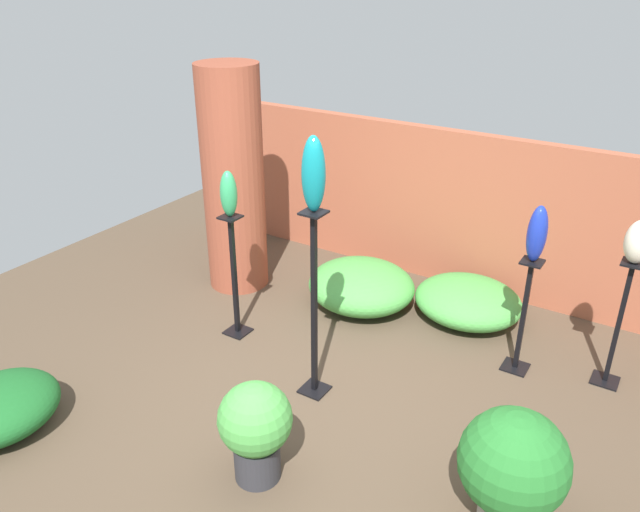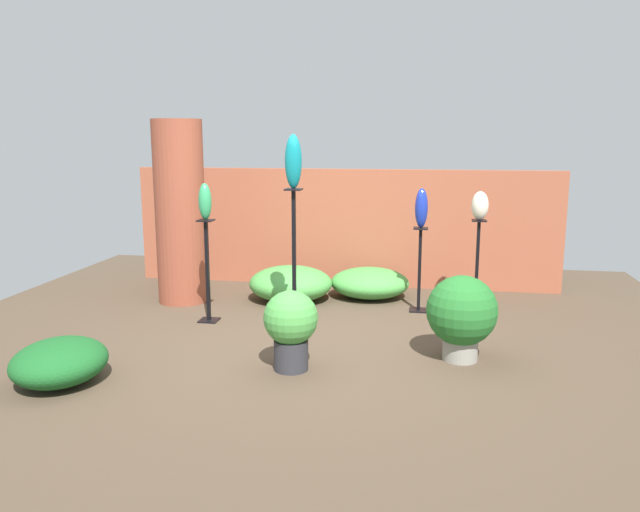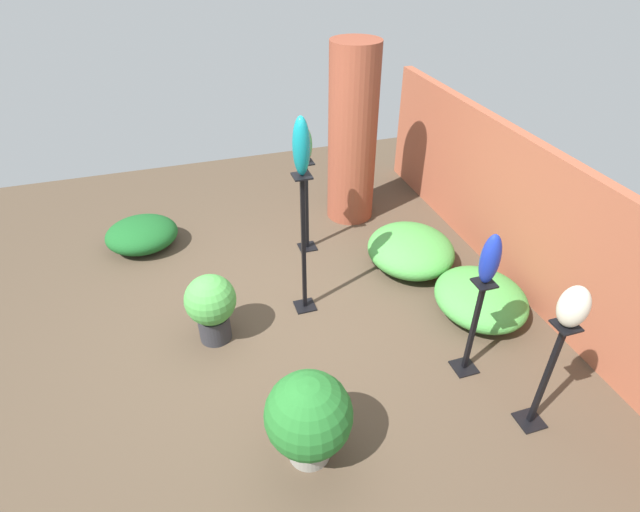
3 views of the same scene
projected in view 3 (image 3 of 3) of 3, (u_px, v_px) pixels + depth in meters
name	position (u px, v px, depth m)	size (l,w,h in m)	color
ground_plane	(282.00, 324.00, 4.85)	(8.00, 8.00, 0.00)	#4C3D2D
brick_wall_back	(522.00, 216.00, 5.03)	(5.60, 0.12, 1.54)	#9E5138
brick_pillar	(352.00, 136.00, 5.95)	(0.58, 0.58, 2.16)	brown
pedestal_cobalt	(472.00, 332.00, 4.15)	(0.20, 0.20, 0.96)	black
pedestal_teal	(304.00, 252.00, 4.67)	(0.20, 0.20, 1.47)	black
pedestal_jade	(307.00, 211.00, 5.64)	(0.20, 0.20, 1.10)	black
pedestal_ivory	(545.00, 381.00, 3.67)	(0.20, 0.20, 1.04)	black
art_vase_cobalt	(490.00, 259.00, 3.72)	(0.14, 0.16, 0.44)	#192D9E
art_vase_teal	(301.00, 146.00, 4.07)	(0.16, 0.15, 0.52)	#0F727A
art_vase_jade	(306.00, 145.00, 5.19)	(0.14, 0.14, 0.38)	#2D9356
art_vase_ivory	(574.00, 307.00, 3.25)	(0.19, 0.21, 0.32)	beige
potted_plant_back_center	(211.00, 305.00, 4.48)	(0.46, 0.46, 0.69)	#2D2D33
potted_plant_mid_left	(309.00, 417.00, 3.47)	(0.63, 0.63, 0.77)	gray
foliage_bed_east	(411.00, 250.00, 5.53)	(1.01, 0.95, 0.42)	#479942
foliage_bed_west	(481.00, 298.00, 4.89)	(0.97, 0.88, 0.37)	#479942
foliage_bed_center	(142.00, 234.00, 5.84)	(0.73, 0.82, 0.36)	#195923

